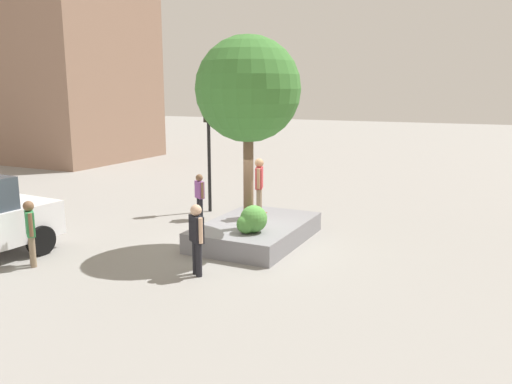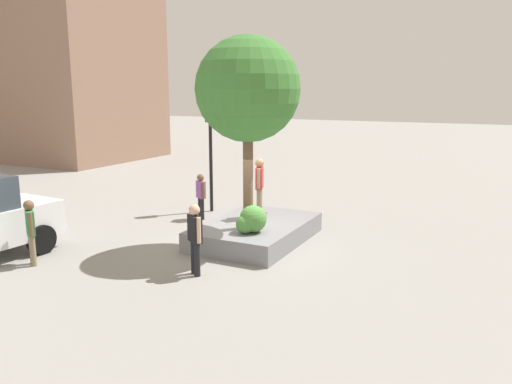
{
  "view_description": "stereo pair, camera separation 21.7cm",
  "coord_description": "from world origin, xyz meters",
  "px_view_note": "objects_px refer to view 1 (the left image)",
  "views": [
    {
      "loc": [
        -12.41,
        -6.18,
        4.35
      ],
      "look_at": [
        0.52,
        0.03,
        1.47
      ],
      "focal_mm": 35.7,
      "sensor_mm": 36.0,
      "label": 1
    },
    {
      "loc": [
        -12.32,
        -6.38,
        4.35
      ],
      "look_at": [
        0.52,
        0.03,
        1.47
      ],
      "focal_mm": 35.7,
      "sensor_mm": 36.0,
      "label": 2
    }
  ],
  "objects_px": {
    "skateboard": "(259,215)",
    "skateboarder": "(259,183)",
    "plaza_tree": "(248,90)",
    "pedestrian_crossing": "(30,229)",
    "passerby_with_bag": "(200,193)",
    "planter_ledge": "(256,232)",
    "traffic_light_corner": "(209,134)",
    "bystander_watching": "(197,235)"
  },
  "relations": [
    {
      "from": "skateboard",
      "to": "pedestrian_crossing",
      "type": "height_order",
      "value": "pedestrian_crossing"
    },
    {
      "from": "plaza_tree",
      "to": "passerby_with_bag",
      "type": "bearing_deg",
      "value": 54.1
    },
    {
      "from": "skateboard",
      "to": "skateboarder",
      "type": "height_order",
      "value": "skateboarder"
    },
    {
      "from": "skateboard",
      "to": "bystander_watching",
      "type": "xyz_separation_m",
      "value": [
        -3.73,
        -0.13,
        0.38
      ]
    },
    {
      "from": "plaza_tree",
      "to": "skateboard",
      "type": "bearing_deg",
      "value": 11.55
    },
    {
      "from": "planter_ledge",
      "to": "bystander_watching",
      "type": "bearing_deg",
      "value": 179.17
    },
    {
      "from": "plaza_tree",
      "to": "bystander_watching",
      "type": "xyz_separation_m",
      "value": [
        -2.51,
        0.12,
        -3.35
      ]
    },
    {
      "from": "pedestrian_crossing",
      "to": "bystander_watching",
      "type": "xyz_separation_m",
      "value": [
        1.24,
        -4.07,
        0.03
      ]
    },
    {
      "from": "planter_ledge",
      "to": "bystander_watching",
      "type": "height_order",
      "value": "bystander_watching"
    },
    {
      "from": "pedestrian_crossing",
      "to": "passerby_with_bag",
      "type": "height_order",
      "value": "pedestrian_crossing"
    },
    {
      "from": "traffic_light_corner",
      "to": "passerby_with_bag",
      "type": "distance_m",
      "value": 2.25
    },
    {
      "from": "pedestrian_crossing",
      "to": "bystander_watching",
      "type": "height_order",
      "value": "bystander_watching"
    },
    {
      "from": "skateboarder",
      "to": "traffic_light_corner",
      "type": "xyz_separation_m",
      "value": [
        2.05,
        2.94,
        1.17
      ]
    },
    {
      "from": "skateboard",
      "to": "bystander_watching",
      "type": "relative_size",
      "value": 0.47
    },
    {
      "from": "plaza_tree",
      "to": "traffic_light_corner",
      "type": "distance_m",
      "value": 4.82
    },
    {
      "from": "plaza_tree",
      "to": "bystander_watching",
      "type": "height_order",
      "value": "plaza_tree"
    },
    {
      "from": "plaza_tree",
      "to": "pedestrian_crossing",
      "type": "distance_m",
      "value": 6.56
    },
    {
      "from": "planter_ledge",
      "to": "pedestrian_crossing",
      "type": "relative_size",
      "value": 2.37
    },
    {
      "from": "plaza_tree",
      "to": "bystander_watching",
      "type": "bearing_deg",
      "value": 177.36
    },
    {
      "from": "pedestrian_crossing",
      "to": "passerby_with_bag",
      "type": "bearing_deg",
      "value": -12.36
    },
    {
      "from": "planter_ledge",
      "to": "traffic_light_corner",
      "type": "xyz_separation_m",
      "value": [
        2.64,
        3.12,
        2.52
      ]
    },
    {
      "from": "skateboard",
      "to": "pedestrian_crossing",
      "type": "relative_size",
      "value": 0.48
    },
    {
      "from": "plaza_tree",
      "to": "pedestrian_crossing",
      "type": "relative_size",
      "value": 3.12
    },
    {
      "from": "skateboard",
      "to": "skateboarder",
      "type": "xyz_separation_m",
      "value": [
        0.0,
        -0.0,
        1.01
      ]
    },
    {
      "from": "skateboarder",
      "to": "bystander_watching",
      "type": "relative_size",
      "value": 0.99
    },
    {
      "from": "planter_ledge",
      "to": "pedestrian_crossing",
      "type": "bearing_deg",
      "value": 136.73
    },
    {
      "from": "planter_ledge",
      "to": "pedestrian_crossing",
      "type": "xyz_separation_m",
      "value": [
        -4.38,
        4.12,
        0.68
      ]
    },
    {
      "from": "passerby_with_bag",
      "to": "skateboard",
      "type": "bearing_deg",
      "value": -108.38
    },
    {
      "from": "planter_ledge",
      "to": "plaza_tree",
      "type": "relative_size",
      "value": 0.76
    },
    {
      "from": "plaza_tree",
      "to": "planter_ledge",
      "type": "bearing_deg",
      "value": 6.4
    },
    {
      "from": "planter_ledge",
      "to": "traffic_light_corner",
      "type": "relative_size",
      "value": 0.97
    },
    {
      "from": "skateboard",
      "to": "bystander_watching",
      "type": "height_order",
      "value": "bystander_watching"
    },
    {
      "from": "planter_ledge",
      "to": "skateboarder",
      "type": "relative_size",
      "value": 2.31
    },
    {
      "from": "planter_ledge",
      "to": "traffic_light_corner",
      "type": "distance_m",
      "value": 4.8
    },
    {
      "from": "skateboarder",
      "to": "pedestrian_crossing",
      "type": "bearing_deg",
      "value": 141.59
    },
    {
      "from": "traffic_light_corner",
      "to": "passerby_with_bag",
      "type": "height_order",
      "value": "traffic_light_corner"
    },
    {
      "from": "skateboard",
      "to": "passerby_with_bag",
      "type": "xyz_separation_m",
      "value": [
        0.88,
        2.66,
        0.28
      ]
    },
    {
      "from": "skateboard",
      "to": "skateboarder",
      "type": "bearing_deg",
      "value": -90.0
    },
    {
      "from": "planter_ledge",
      "to": "passerby_with_bag",
      "type": "relative_size",
      "value": 2.54
    },
    {
      "from": "bystander_watching",
      "to": "passerby_with_bag",
      "type": "xyz_separation_m",
      "value": [
        4.62,
        2.79,
        -0.1
      ]
    },
    {
      "from": "skateboarder",
      "to": "bystander_watching",
      "type": "bearing_deg",
      "value": -177.95
    },
    {
      "from": "skateboarder",
      "to": "passerby_with_bag",
      "type": "height_order",
      "value": "skateboarder"
    }
  ]
}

